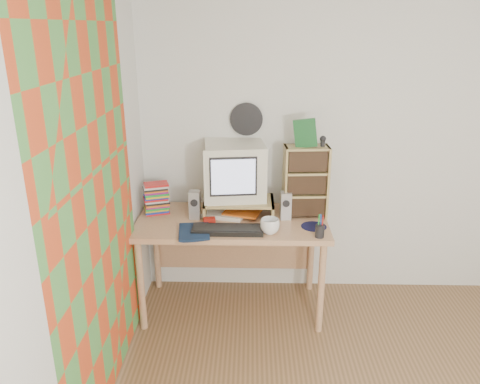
# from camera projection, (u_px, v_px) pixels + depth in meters

# --- Properties ---
(back_wall) EXTENTS (3.50, 0.00, 3.50)m
(back_wall) POSITION_uv_depth(u_px,v_px,m) (367.00, 142.00, 3.61)
(back_wall) COLOR silver
(back_wall) RESTS_ON floor
(left_wall) EXTENTS (0.00, 3.50, 3.50)m
(left_wall) POSITION_uv_depth(u_px,v_px,m) (50.00, 237.00, 2.00)
(left_wall) COLOR silver
(left_wall) RESTS_ON floor
(curtain) EXTENTS (0.00, 2.20, 2.20)m
(curtain) POSITION_uv_depth(u_px,v_px,m) (97.00, 215.00, 2.49)
(curtain) COLOR #CD441D
(curtain) RESTS_ON left_wall
(wall_disc) EXTENTS (0.25, 0.02, 0.25)m
(wall_disc) POSITION_uv_depth(u_px,v_px,m) (246.00, 119.00, 3.55)
(wall_disc) COLOR black
(wall_disc) RESTS_ON back_wall
(desk) EXTENTS (1.40, 0.70, 0.75)m
(desk) POSITION_uv_depth(u_px,v_px,m) (232.00, 233.00, 3.56)
(desk) COLOR tan
(desk) RESTS_ON floor
(monitor_riser) EXTENTS (0.52, 0.30, 0.12)m
(monitor_riser) POSITION_uv_depth(u_px,v_px,m) (239.00, 203.00, 3.52)
(monitor_riser) COLOR tan
(monitor_riser) RESTS_ON desk
(crt_monitor) EXTENTS (0.49, 0.49, 0.41)m
(crt_monitor) POSITION_uv_depth(u_px,v_px,m) (234.00, 171.00, 3.48)
(crt_monitor) COLOR silver
(crt_monitor) RESTS_ON monitor_riser
(speaker_left) EXTENTS (0.08, 0.08, 0.21)m
(speaker_left) POSITION_uv_depth(u_px,v_px,m) (195.00, 205.00, 3.45)
(speaker_left) COLOR #A5A4A9
(speaker_left) RESTS_ON desk
(speaker_right) EXTENTS (0.08, 0.08, 0.21)m
(speaker_right) POSITION_uv_depth(u_px,v_px,m) (286.00, 205.00, 3.44)
(speaker_right) COLOR #A5A4A9
(speaker_right) RESTS_ON desk
(keyboard) EXTENTS (0.49, 0.17, 0.03)m
(keyboard) POSITION_uv_depth(u_px,v_px,m) (228.00, 230.00, 3.24)
(keyboard) COLOR black
(keyboard) RESTS_ON desk
(dvd_stack) EXTENTS (0.21, 0.17, 0.25)m
(dvd_stack) POSITION_uv_depth(u_px,v_px,m) (156.00, 197.00, 3.54)
(dvd_stack) COLOR brown
(dvd_stack) RESTS_ON desk
(cd_rack) EXTENTS (0.33, 0.19, 0.53)m
(cd_rack) POSITION_uv_depth(u_px,v_px,m) (305.00, 182.00, 3.44)
(cd_rack) COLOR tan
(cd_rack) RESTS_ON desk
(mug) EXTENTS (0.16, 0.16, 0.11)m
(mug) POSITION_uv_depth(u_px,v_px,m) (270.00, 226.00, 3.21)
(mug) COLOR white
(mug) RESTS_ON desk
(diary) EXTENTS (0.28, 0.22, 0.05)m
(diary) POSITION_uv_depth(u_px,v_px,m) (179.00, 231.00, 3.20)
(diary) COLOR #10203D
(diary) RESTS_ON desk
(mousepad) EXTENTS (0.22, 0.22, 0.00)m
(mousepad) POSITION_uv_depth(u_px,v_px,m) (314.00, 226.00, 3.33)
(mousepad) COLOR #0F0F33
(mousepad) RESTS_ON desk
(pen_cup) EXTENTS (0.07, 0.07, 0.12)m
(pen_cup) POSITION_uv_depth(u_px,v_px,m) (320.00, 229.00, 3.15)
(pen_cup) COLOR black
(pen_cup) RESTS_ON desk
(papers) EXTENTS (0.35, 0.30, 0.04)m
(papers) POSITION_uv_depth(u_px,v_px,m) (232.00, 213.00, 3.53)
(papers) COLOR white
(papers) RESTS_ON desk
(red_box) EXTENTS (0.09, 0.07, 0.04)m
(red_box) POSITION_uv_depth(u_px,v_px,m) (209.00, 221.00, 3.38)
(red_box) COLOR #B21C13
(red_box) RESTS_ON desk
(game_box) EXTENTS (0.16, 0.06, 0.20)m
(game_box) POSITION_uv_depth(u_px,v_px,m) (305.00, 133.00, 3.30)
(game_box) COLOR #185525
(game_box) RESTS_ON cd_rack
(webcam) EXTENTS (0.05, 0.05, 0.08)m
(webcam) POSITION_uv_depth(u_px,v_px,m) (323.00, 141.00, 3.34)
(webcam) COLOR black
(webcam) RESTS_ON cd_rack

